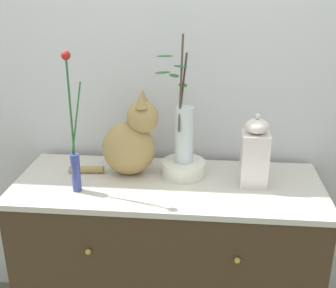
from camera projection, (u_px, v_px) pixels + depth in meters
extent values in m
cube|color=silver|center=(175.00, 66.00, 2.02)|extent=(4.40, 0.08, 2.60)
cube|color=#3C2C1B|center=(168.00, 266.00, 2.03)|extent=(1.31, 0.52, 0.83)
cube|color=beige|center=(168.00, 185.00, 1.87)|extent=(1.34, 0.53, 0.02)
sphere|color=#B79338|center=(88.00, 252.00, 1.71)|extent=(0.02, 0.02, 0.02)
sphere|color=#B79338|center=(237.00, 261.00, 1.66)|extent=(0.02, 0.02, 0.02)
ellipsoid|color=#AC8850|center=(129.00, 148.00, 1.91)|extent=(0.25, 0.20, 0.24)
sphere|color=#AC8850|center=(143.00, 117.00, 1.85)|extent=(0.14, 0.14, 0.14)
cone|color=#AC8850|center=(143.00, 96.00, 1.86)|extent=(0.05, 0.05, 0.06)
cone|color=#AC8850|center=(141.00, 101.00, 1.79)|extent=(0.05, 0.05, 0.06)
cylinder|color=#AC8850|center=(87.00, 170.00, 1.95)|extent=(0.16, 0.04, 0.03)
cylinder|color=#353F89|center=(76.00, 173.00, 1.77)|extent=(0.04, 0.04, 0.16)
cylinder|color=#27632D|center=(70.00, 109.00, 1.67)|extent=(0.01, 0.01, 0.38)
sphere|color=#A71F1C|center=(66.00, 55.00, 1.59)|extent=(0.04, 0.04, 0.04)
cylinder|color=#226326|center=(76.00, 119.00, 1.68)|extent=(0.06, 0.01, 0.30)
cylinder|color=silver|center=(184.00, 168.00, 1.92)|extent=(0.20, 0.20, 0.07)
cylinder|color=silver|center=(184.00, 135.00, 1.87)|extent=(0.08, 0.08, 0.25)
cylinder|color=#4D3F2A|center=(181.00, 84.00, 1.78)|extent=(0.02, 0.11, 0.39)
ellipsoid|color=#30632E|center=(163.00, 73.00, 1.76)|extent=(0.08, 0.07, 0.01)
ellipsoid|color=#276329|center=(165.00, 56.00, 1.74)|extent=(0.08, 0.05, 0.01)
cylinder|color=#492E2C|center=(182.00, 92.00, 1.81)|extent=(0.04, 0.04, 0.33)
ellipsoid|color=#305B25|center=(183.00, 85.00, 1.82)|extent=(0.05, 0.08, 0.01)
ellipsoid|color=#315C2C|center=(174.00, 76.00, 1.80)|extent=(0.06, 0.08, 0.01)
ellipsoid|color=#295F36|center=(181.00, 66.00, 1.78)|extent=(0.08, 0.07, 0.01)
cube|color=silver|center=(254.00, 159.00, 1.81)|extent=(0.11, 0.11, 0.23)
ellipsoid|color=silver|center=(257.00, 126.00, 1.76)|extent=(0.10, 0.10, 0.06)
sphere|color=silver|center=(258.00, 116.00, 1.74)|extent=(0.02, 0.02, 0.02)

